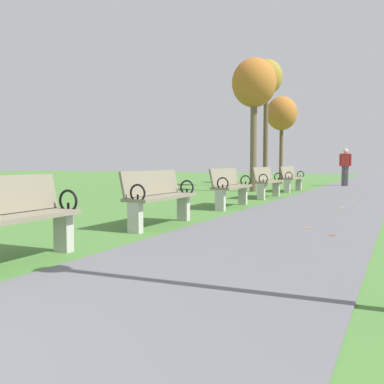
{
  "coord_description": "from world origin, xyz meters",
  "views": [
    {
      "loc": [
        3.01,
        0.23,
        1.03
      ],
      "look_at": [
        -0.05,
        6.3,
        0.55
      ],
      "focal_mm": 38.96,
      "sensor_mm": 36.0,
      "label": 1
    }
  ],
  "objects_px": {
    "park_bench_3": "(159,196)",
    "park_bench_5": "(267,181)",
    "park_bench_6": "(292,178)",
    "tree_3": "(282,114)",
    "tree_1": "(254,85)",
    "park_bench_2": "(6,217)",
    "pedestrian_walking": "(345,165)",
    "park_bench_4": "(230,186)",
    "tree_2": "(266,81)"
  },
  "relations": [
    {
      "from": "tree_1",
      "to": "pedestrian_walking",
      "type": "relative_size",
      "value": 2.9
    },
    {
      "from": "park_bench_2",
      "to": "pedestrian_walking",
      "type": "relative_size",
      "value": 0.99
    },
    {
      "from": "park_bench_6",
      "to": "tree_3",
      "type": "relative_size",
      "value": 0.38
    },
    {
      "from": "tree_3",
      "to": "park_bench_2",
      "type": "bearing_deg",
      "value": -83.97
    },
    {
      "from": "park_bench_3",
      "to": "park_bench_4",
      "type": "xyz_separation_m",
      "value": [
        0.0,
        3.15,
        0.0
      ]
    },
    {
      "from": "park_bench_2",
      "to": "park_bench_6",
      "type": "bearing_deg",
      "value": 90.0
    },
    {
      "from": "park_bench_5",
      "to": "tree_1",
      "type": "bearing_deg",
      "value": 117.33
    },
    {
      "from": "park_bench_2",
      "to": "park_bench_3",
      "type": "relative_size",
      "value": 1.0
    },
    {
      "from": "park_bench_3",
      "to": "park_bench_5",
      "type": "height_order",
      "value": "same"
    },
    {
      "from": "tree_2",
      "to": "pedestrian_walking",
      "type": "xyz_separation_m",
      "value": [
        3.06,
        1.8,
        -3.59
      ]
    },
    {
      "from": "park_bench_4",
      "to": "tree_1",
      "type": "distance_m",
      "value": 6.36
    },
    {
      "from": "park_bench_4",
      "to": "park_bench_6",
      "type": "bearing_deg",
      "value": 90.0
    },
    {
      "from": "park_bench_4",
      "to": "tree_3",
      "type": "relative_size",
      "value": 0.38
    },
    {
      "from": "park_bench_3",
      "to": "tree_3",
      "type": "xyz_separation_m",
      "value": [
        -1.86,
        14.67,
        2.92
      ]
    },
    {
      "from": "tree_2",
      "to": "pedestrian_walking",
      "type": "height_order",
      "value": "tree_2"
    },
    {
      "from": "park_bench_2",
      "to": "park_bench_6",
      "type": "distance_m",
      "value": 12.04
    },
    {
      "from": "park_bench_3",
      "to": "park_bench_5",
      "type": "xyz_separation_m",
      "value": [
        0.0,
        6.1,
        0.0
      ]
    },
    {
      "from": "park_bench_5",
      "to": "pedestrian_walking",
      "type": "height_order",
      "value": "pedestrian_walking"
    },
    {
      "from": "tree_2",
      "to": "park_bench_5",
      "type": "bearing_deg",
      "value": -72.53
    },
    {
      "from": "pedestrian_walking",
      "to": "park_bench_5",
      "type": "bearing_deg",
      "value": -99.84
    },
    {
      "from": "park_bench_5",
      "to": "tree_3",
      "type": "relative_size",
      "value": 0.37
    },
    {
      "from": "park_bench_3",
      "to": "park_bench_4",
      "type": "relative_size",
      "value": 1.0
    },
    {
      "from": "park_bench_5",
      "to": "pedestrian_walking",
      "type": "relative_size",
      "value": 0.99
    },
    {
      "from": "park_bench_6",
      "to": "tree_3",
      "type": "xyz_separation_m",
      "value": [
        -1.86,
        5.55,
        2.92
      ]
    },
    {
      "from": "pedestrian_walking",
      "to": "tree_3",
      "type": "bearing_deg",
      "value": 160.18
    },
    {
      "from": "park_bench_2",
      "to": "tree_1",
      "type": "height_order",
      "value": "tree_1"
    },
    {
      "from": "tree_1",
      "to": "tree_2",
      "type": "height_order",
      "value": "tree_2"
    },
    {
      "from": "park_bench_2",
      "to": "park_bench_3",
      "type": "distance_m",
      "value": 2.92
    },
    {
      "from": "park_bench_6",
      "to": "pedestrian_walking",
      "type": "distance_m",
      "value": 4.62
    },
    {
      "from": "park_bench_5",
      "to": "tree_1",
      "type": "distance_m",
      "value": 4.21
    },
    {
      "from": "park_bench_6",
      "to": "tree_1",
      "type": "relative_size",
      "value": 0.34
    },
    {
      "from": "park_bench_6",
      "to": "pedestrian_walking",
      "type": "height_order",
      "value": "pedestrian_walking"
    },
    {
      "from": "park_bench_5",
      "to": "park_bench_6",
      "type": "height_order",
      "value": "same"
    },
    {
      "from": "park_bench_4",
      "to": "tree_3",
      "type": "distance_m",
      "value": 12.03
    },
    {
      "from": "tree_1",
      "to": "park_bench_5",
      "type": "bearing_deg",
      "value": -62.67
    },
    {
      "from": "park_bench_5",
      "to": "park_bench_3",
      "type": "bearing_deg",
      "value": -90.0
    },
    {
      "from": "pedestrian_walking",
      "to": "park_bench_6",
      "type": "bearing_deg",
      "value": -106.29
    },
    {
      "from": "park_bench_5",
      "to": "park_bench_6",
      "type": "distance_m",
      "value": 3.02
    },
    {
      "from": "park_bench_3",
      "to": "park_bench_5",
      "type": "bearing_deg",
      "value": 90.0
    },
    {
      "from": "tree_3",
      "to": "park_bench_6",
      "type": "bearing_deg",
      "value": -71.48
    },
    {
      "from": "park_bench_4",
      "to": "tree_1",
      "type": "relative_size",
      "value": 0.34
    },
    {
      "from": "park_bench_6",
      "to": "tree_2",
      "type": "distance_m",
      "value": 5.12
    },
    {
      "from": "tree_1",
      "to": "tree_3",
      "type": "relative_size",
      "value": 1.1
    },
    {
      "from": "park_bench_2",
      "to": "tree_2",
      "type": "xyz_separation_m",
      "value": [
        -1.77,
        14.65,
        4.03
      ]
    },
    {
      "from": "tree_2",
      "to": "tree_3",
      "type": "relative_size",
      "value": 1.26
    },
    {
      "from": "park_bench_2",
      "to": "park_bench_4",
      "type": "xyz_separation_m",
      "value": [
        0.0,
        6.07,
        0.0
      ]
    },
    {
      "from": "tree_3",
      "to": "park_bench_4",
      "type": "bearing_deg",
      "value": -80.83
    },
    {
      "from": "park_bench_4",
      "to": "tree_3",
      "type": "height_order",
      "value": "tree_3"
    },
    {
      "from": "park_bench_6",
      "to": "park_bench_4",
      "type": "bearing_deg",
      "value": -90.0
    },
    {
      "from": "park_bench_4",
      "to": "park_bench_5",
      "type": "distance_m",
      "value": 2.95
    }
  ]
}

